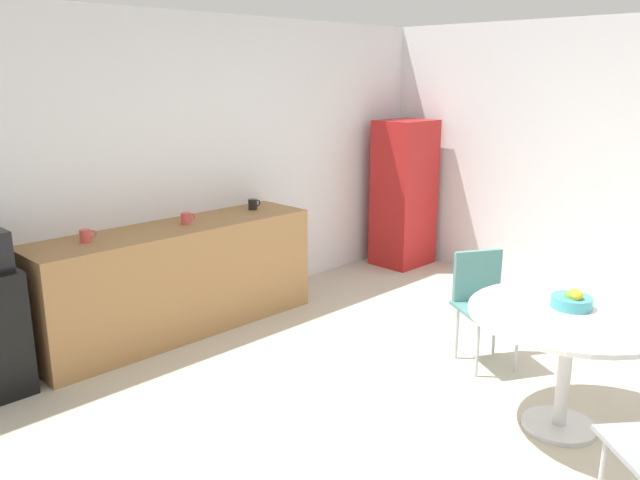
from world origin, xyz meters
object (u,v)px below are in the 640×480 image
object	(u,v)px
locker_cabinet	(404,193)
fruit_bowl	(572,300)
chair_teal	(482,294)
round_table	(569,333)
mug_red	(186,218)
mug_green	(253,204)
mug_white	(86,236)

from	to	relation	value
locker_cabinet	fruit_bowl	size ratio (longest dim) A/B	6.75
fruit_bowl	chair_teal	bearing A→B (deg)	63.05
round_table	chair_teal	size ratio (longest dim) A/B	1.41
mug_red	mug_green	bearing A→B (deg)	4.53
round_table	mug_white	distance (m)	3.36
chair_teal	mug_white	xyz separation A→B (m)	(-2.02, 2.11, 0.43)
chair_teal	mug_red	xyz separation A→B (m)	(-1.17, 2.08, 0.43)
locker_cabinet	mug_green	distance (m)	2.03
mug_white	mug_red	size ratio (longest dim) A/B	1.00
fruit_bowl	locker_cabinet	bearing A→B (deg)	54.32
locker_cabinet	chair_teal	xyz separation A→B (m)	(-1.60, -1.98, -0.28)
mug_green	fruit_bowl	bearing A→B (deg)	-90.17
mug_green	round_table	bearing A→B (deg)	-91.53
chair_teal	fruit_bowl	size ratio (longest dim) A/B	3.48
mug_white	mug_red	bearing A→B (deg)	-2.06
locker_cabinet	fruit_bowl	bearing A→B (deg)	-125.68
round_table	chair_teal	world-z (taller)	chair_teal
fruit_bowl	mug_green	bearing A→B (deg)	89.83
locker_cabinet	fruit_bowl	distance (m)	3.47
mug_green	mug_red	bearing A→B (deg)	-175.47
mug_white	mug_red	distance (m)	0.85
round_table	fruit_bowl	xyz separation A→B (m)	(0.07, 0.03, 0.18)
locker_cabinet	mug_green	world-z (taller)	locker_cabinet
fruit_bowl	mug_green	size ratio (longest dim) A/B	1.85
locker_cabinet	mug_green	xyz separation A→B (m)	(-2.02, 0.16, 0.14)
locker_cabinet	mug_red	distance (m)	2.77
round_table	fruit_bowl	size ratio (longest dim) A/B	4.91
fruit_bowl	mug_green	distance (m)	2.99
mug_white	mug_red	xyz separation A→B (m)	(0.85, -0.03, 0.00)
chair_teal	mug_green	distance (m)	2.22
round_table	chair_teal	xyz separation A→B (m)	(0.50, 0.87, -0.10)
fruit_bowl	mug_green	xyz separation A→B (m)	(0.01, 2.98, 0.14)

